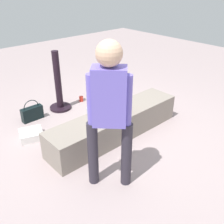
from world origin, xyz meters
TOP-DOWN VIEW (x-y plane):
  - ground_plane at (0.00, 0.00)m, footprint 12.00×12.00m
  - concrete_ledge at (0.00, 0.00)m, footprint 2.07×0.46m
  - child_seated at (-0.01, 0.01)m, footprint 0.28×0.33m
  - adult_standing at (-0.68, -0.64)m, footprint 0.36×0.36m
  - cake_plate at (-0.29, 0.02)m, footprint 0.22×0.22m
  - gift_bag at (0.53, 0.53)m, footprint 0.22×0.10m
  - railing_post at (-0.13, 1.26)m, footprint 0.36×0.36m
  - water_bottle_near_gift at (0.04, 0.67)m, footprint 0.07×0.07m
  - water_bottle_far_side at (0.45, 1.09)m, footprint 0.07×0.07m
  - party_cup_red at (0.31, 1.25)m, footprint 0.07×0.07m
  - cake_box_white at (-0.92, 0.75)m, footprint 0.39×0.38m
  - handbag_black_leather at (-0.66, 1.21)m, footprint 0.34×0.11m

SIDE VIEW (x-z plane):
  - ground_plane at x=0.00m, z-range 0.00..0.00m
  - party_cup_red at x=0.31m, z-range 0.00..0.09m
  - cake_box_white at x=-0.92m, z-range 0.00..0.11m
  - water_bottle_far_side at x=0.45m, z-range -0.01..0.23m
  - water_bottle_near_gift at x=0.04m, z-range -0.01..0.23m
  - handbag_black_leather at x=-0.66m, z-range -0.05..0.29m
  - gift_bag at x=0.53m, z-range -0.02..0.27m
  - concrete_ledge at x=0.00m, z-range 0.00..0.38m
  - railing_post at x=-0.13m, z-range -0.13..0.87m
  - cake_plate at x=-0.29m, z-range 0.37..0.43m
  - child_seated at x=-0.01m, z-range 0.35..0.83m
  - adult_standing at x=-0.68m, z-range 0.16..1.73m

